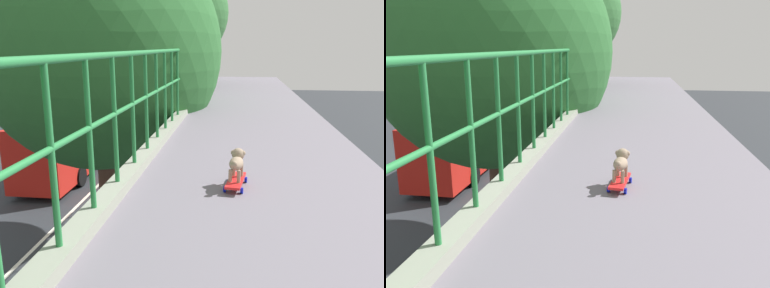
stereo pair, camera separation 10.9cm
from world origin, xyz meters
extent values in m
cylinder|color=#257B3C|center=(-0.25, 0.96, 5.81)|extent=(0.04, 0.04, 1.19)
cylinder|color=#257B3C|center=(-0.25, 1.59, 5.81)|extent=(0.04, 0.04, 1.19)
cylinder|color=#257B3C|center=(-0.25, 2.23, 5.81)|extent=(0.04, 0.04, 1.19)
cylinder|color=#257B3C|center=(-0.25, 2.87, 5.81)|extent=(0.04, 0.04, 1.19)
cylinder|color=#257B3C|center=(-0.25, 3.51, 5.81)|extent=(0.04, 0.04, 1.19)
cylinder|color=#257B3C|center=(-0.25, 4.15, 5.81)|extent=(0.04, 0.04, 1.19)
cylinder|color=#257B3C|center=(-0.25, 4.78, 5.81)|extent=(0.04, 0.04, 1.19)
cylinder|color=#257B3C|center=(-0.25, 5.42, 5.81)|extent=(0.04, 0.04, 1.19)
cylinder|color=#257B3C|center=(-0.25, 6.06, 5.81)|extent=(0.04, 0.04, 1.19)
cylinder|color=#257B3C|center=(-0.25, 6.70, 5.81)|extent=(0.04, 0.04, 1.19)
cylinder|color=#257B3C|center=(-0.25, 7.33, 5.81)|extent=(0.04, 0.04, 1.19)
cylinder|color=#257B3C|center=(-0.25, 7.97, 5.81)|extent=(0.04, 0.04, 1.19)
cylinder|color=#257B3C|center=(-0.25, 8.61, 5.81)|extent=(0.04, 0.04, 1.19)
cylinder|color=#257B3C|center=(-0.25, 9.25, 5.81)|extent=(0.04, 0.04, 1.19)
cylinder|color=#257B3C|center=(-0.25, 9.88, 5.81)|extent=(0.04, 0.04, 1.19)
cylinder|color=#257B3C|center=(-0.25, 10.52, 5.81)|extent=(0.04, 0.04, 1.19)
cylinder|color=#257B3C|center=(-0.25, 11.16, 5.81)|extent=(0.04, 0.04, 1.19)
cylinder|color=#257B3C|center=(-0.25, 11.80, 5.81)|extent=(0.04, 0.04, 1.19)
cylinder|color=#257B3C|center=(-0.25, 12.44, 5.81)|extent=(0.04, 0.04, 1.19)
cylinder|color=#257B3C|center=(-0.25, 13.07, 5.81)|extent=(0.04, 0.04, 1.19)
cylinder|color=#257B3C|center=(-0.25, 13.71, 5.81)|extent=(0.04, 0.04, 1.19)
cylinder|color=#257B3C|center=(-0.25, 14.35, 5.81)|extent=(0.04, 0.04, 1.19)
cylinder|color=#257B3C|center=(-0.25, 14.99, 5.81)|extent=(0.04, 0.04, 1.19)
cylinder|color=#257B3C|center=(-0.25, 15.62, 5.81)|extent=(0.04, 0.04, 1.19)
cube|color=red|center=(-7.61, 18.70, 1.68)|extent=(2.43, 10.40, 2.81)
cube|color=black|center=(-7.61, 18.70, 2.18)|extent=(2.45, 9.57, 0.70)
cylinder|color=black|center=(-6.44, 22.34, 0.48)|extent=(0.28, 0.96, 0.96)
cylinder|color=black|center=(-8.77, 22.34, 0.48)|extent=(0.28, 0.96, 0.96)
cylinder|color=black|center=(-6.44, 15.84, 0.48)|extent=(0.28, 0.96, 0.96)
cylinder|color=black|center=(-8.77, 15.84, 0.48)|extent=(0.28, 0.96, 0.96)
cylinder|color=#533429|center=(-2.37, 8.03, 2.39)|extent=(0.48, 0.48, 4.79)
ellipsoid|color=#2C6830|center=(-2.37, 8.03, 6.35)|extent=(5.67, 5.67, 5.58)
cylinder|color=brown|center=(-1.88, 13.15, 3.15)|extent=(0.37, 0.37, 6.31)
ellipsoid|color=#347037|center=(-1.88, 13.15, 7.60)|extent=(4.69, 4.69, 3.99)
cube|color=red|center=(0.88, 2.50, 5.18)|extent=(0.21, 0.52, 0.02)
cylinder|color=#0F18B4|center=(0.98, 2.65, 5.14)|extent=(0.03, 0.06, 0.06)
cylinder|color=#0F18B4|center=(0.82, 2.67, 5.14)|extent=(0.03, 0.06, 0.06)
cylinder|color=#0F18B4|center=(0.94, 2.33, 5.14)|extent=(0.03, 0.06, 0.06)
cylinder|color=#0F18B4|center=(0.78, 2.35, 5.14)|extent=(0.03, 0.06, 0.06)
cylinder|color=gray|center=(0.93, 2.60, 5.25)|extent=(0.04, 0.04, 0.12)
cylinder|color=gray|center=(0.85, 2.61, 5.25)|extent=(0.04, 0.04, 0.12)
cylinder|color=gray|center=(0.91, 2.40, 5.25)|extent=(0.04, 0.04, 0.12)
cylinder|color=gray|center=(0.82, 2.41, 5.25)|extent=(0.04, 0.04, 0.12)
ellipsoid|color=gray|center=(0.88, 2.51, 5.35)|extent=(0.17, 0.29, 0.12)
sphere|color=gray|center=(0.89, 2.62, 5.41)|extent=(0.13, 0.13, 0.13)
ellipsoid|color=#A47762|center=(0.90, 2.68, 5.40)|extent=(0.05, 0.06, 0.04)
sphere|color=gray|center=(0.94, 2.62, 5.43)|extent=(0.05, 0.05, 0.05)
sphere|color=gray|center=(0.85, 2.63, 5.43)|extent=(0.05, 0.05, 0.05)
sphere|color=gray|center=(0.86, 2.36, 5.39)|extent=(0.06, 0.06, 0.06)
camera|label=1|loc=(0.88, -1.28, 6.48)|focal=37.23mm
camera|label=2|loc=(0.99, -1.27, 6.48)|focal=37.23mm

